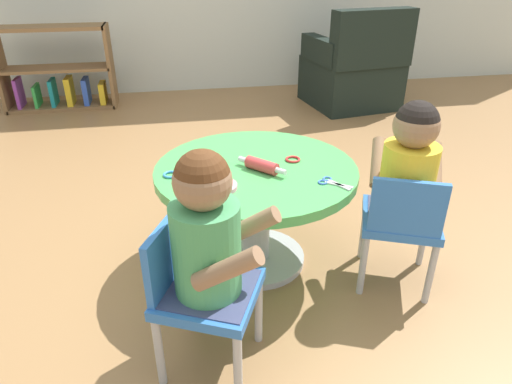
# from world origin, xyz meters

# --- Properties ---
(ground_plane) EXTENTS (10.00, 10.00, 0.00)m
(ground_plane) POSITION_xyz_m (0.00, 0.00, 0.00)
(ground_plane) COLOR #9E7247
(craft_table) EXTENTS (0.84, 0.84, 0.47)m
(craft_table) POSITION_xyz_m (0.00, 0.00, 0.35)
(craft_table) COLOR silver
(craft_table) RESTS_ON ground
(child_chair_left) EXTENTS (0.40, 0.40, 0.54)m
(child_chair_left) POSITION_xyz_m (-0.28, -0.53, 0.31)
(child_chair_left) COLOR #B7B7BC
(child_chair_left) RESTS_ON ground
(seated_child_left) EXTENTS (0.43, 0.39, 0.51)m
(seated_child_left) POSITION_xyz_m (-0.25, -0.55, 0.53)
(seated_child_left) COLOR #3F4772
(seated_child_left) RESTS_ON ground
(child_chair_right) EXTENTS (0.39, 0.39, 0.54)m
(child_chair_right) POSITION_xyz_m (0.54, -0.26, 0.31)
(child_chair_right) COLOR #B7B7BC
(child_chair_right) RESTS_ON ground
(seated_child_right) EXTENTS (0.38, 0.42, 0.51)m
(seated_child_right) POSITION_xyz_m (0.56, -0.23, 0.53)
(seated_child_right) COLOR #3F4772
(seated_child_right) RESTS_ON ground
(bookshelf_low) EXTENTS (0.93, 0.28, 0.70)m
(bookshelf_low) POSITION_xyz_m (-1.28, 2.55, 0.30)
(bookshelf_low) COLOR olive
(bookshelf_low) RESTS_ON ground
(armchair_dark) EXTENTS (0.81, 0.82, 0.85)m
(armchair_dark) POSITION_xyz_m (1.26, 2.15, 0.31)
(armchair_dark) COLOR black
(armchair_dark) RESTS_ON ground
(rolling_pin) EXTENTS (0.17, 0.18, 0.05)m
(rolling_pin) POSITION_xyz_m (0.02, -0.04, 0.50)
(rolling_pin) COLOR #D83F3F
(rolling_pin) RESTS_ON craft_table
(craft_scissors) EXTENTS (0.13, 0.13, 0.01)m
(craft_scissors) POSITION_xyz_m (0.26, -0.20, 0.47)
(craft_scissors) COLOR silver
(craft_scissors) RESTS_ON craft_table
(playdough_blob_0) EXTENTS (0.14, 0.14, 0.02)m
(playdough_blob_0) POSITION_xyz_m (-0.17, -0.16, 0.48)
(playdough_blob_0) COLOR pink
(playdough_blob_0) RESTS_ON craft_table
(cookie_cutter_0) EXTENTS (0.06, 0.06, 0.01)m
(cookie_cutter_0) POSITION_xyz_m (0.17, 0.04, 0.48)
(cookie_cutter_0) COLOR red
(cookie_cutter_0) RESTS_ON craft_table
(cookie_cutter_1) EXTENTS (0.06, 0.06, 0.01)m
(cookie_cutter_1) POSITION_xyz_m (-0.35, -0.02, 0.48)
(cookie_cutter_1) COLOR #3F99D8
(cookie_cutter_1) RESTS_ON craft_table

